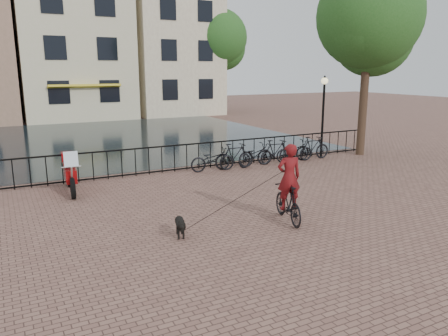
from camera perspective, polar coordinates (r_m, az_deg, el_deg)
name	(u,v)px	position (r m, az deg, el deg)	size (l,w,h in m)	color
ground	(288,250)	(9.63, 8.41, -10.53)	(100.00, 100.00, 0.00)	brown
canal_water	(106,139)	(25.26, -15.18, 3.74)	(20.00, 20.00, 0.00)	black
railing	(162,160)	(16.34, -8.12, 1.08)	(20.00, 0.05, 1.02)	black
canal_house_mid	(71,41)	(37.62, -19.35, 15.34)	(8.00, 9.50, 11.80)	#C2BE92
canal_house_right	(167,35)	(39.69, -7.45, 16.85)	(7.00, 9.00, 13.30)	#BDA88C
tree_near_right	(369,16)	(20.54, 18.46, 18.29)	(4.48, 4.48, 8.24)	black
tree_far_right	(219,38)	(38.32, -0.68, 16.65)	(4.76, 4.76, 8.76)	black
lamp_post	(324,103)	(19.34, 12.87, 8.30)	(0.30, 0.30, 3.45)	black
cyclist	(289,188)	(11.06, 8.43, -2.56)	(0.87, 1.78, 2.34)	black
dog	(180,226)	(10.21, -5.74, -7.57)	(0.44, 0.78, 0.50)	black
motorcycle	(70,169)	(14.42, -19.51, -0.15)	(0.64, 2.11, 1.49)	maroon
parked_bike_0	(212,160)	(16.49, -1.51, 1.12)	(0.60, 1.72, 0.90)	black
parked_bike_1	(235,156)	(16.91, 1.38, 1.58)	(0.47, 1.66, 1.00)	black
parked_bike_2	(255,155)	(17.39, 4.13, 1.70)	(0.60, 1.72, 0.90)	black
parked_bike_3	(275,152)	(17.89, 6.72, 2.12)	(0.47, 1.66, 1.00)	black
parked_bike_4	(294,151)	(18.44, 9.17, 2.21)	(0.60, 1.72, 0.90)	black
parked_bike_5	(312,148)	(19.00, 11.48, 2.58)	(0.47, 1.66, 1.00)	black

